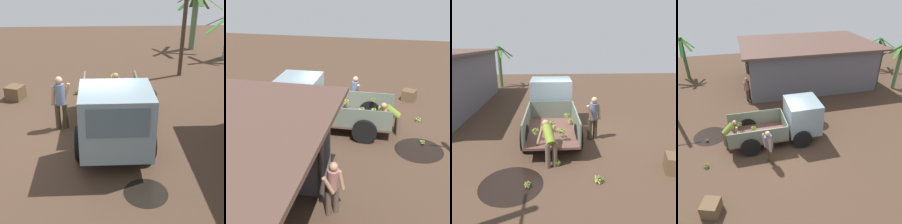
% 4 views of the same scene
% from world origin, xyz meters
% --- Properties ---
extents(ground, '(36.00, 36.00, 0.00)m').
position_xyz_m(ground, '(0.00, 0.00, 0.00)').
color(ground, '#473224').
extents(mud_patch_0, '(1.05, 1.05, 0.01)m').
position_xyz_m(mud_patch_0, '(2.67, 1.40, 0.00)').
color(mud_patch_0, black).
rests_on(mud_patch_0, ground).
extents(mud_patch_1, '(1.74, 1.74, 0.01)m').
position_xyz_m(mud_patch_1, '(-3.41, 1.88, 0.00)').
color(mud_patch_1, black).
rests_on(mud_patch_1, ground).
extents(cargo_truck, '(4.62, 2.13, 2.09)m').
position_xyz_m(cargo_truck, '(0.94, 0.76, 1.11)').
color(cargo_truck, brown).
rests_on(cargo_truck, ground).
extents(banana_palm_4, '(2.86, 2.16, 3.37)m').
position_xyz_m(banana_palm_4, '(10.08, 4.95, 1.86)').
color(banana_palm_4, '#547645').
rests_on(banana_palm_4, ground).
extents(person_foreground_visitor, '(0.50, 0.64, 1.73)m').
position_xyz_m(person_foreground_visitor, '(-0.63, -0.85, 0.96)').
color(person_foreground_visitor, '#3D3522').
rests_on(person_foreground_visitor, ground).
extents(person_worker_loading, '(0.81, 0.69, 1.35)m').
position_xyz_m(person_worker_loading, '(-2.36, 0.85, 0.80)').
color(person_worker_loading, brown).
rests_on(person_worker_loading, ground).
extents(banana_bunch_on_ground_0, '(0.19, 0.19, 0.17)m').
position_xyz_m(banana_bunch_on_ground_0, '(-3.56, 1.42, 0.10)').
color(banana_bunch_on_ground_0, brown).
rests_on(banana_bunch_on_ground_0, ground).
extents(banana_bunch_on_ground_1, '(0.24, 0.25, 0.20)m').
position_xyz_m(banana_bunch_on_ground_1, '(-3.44, -0.51, 0.10)').
color(banana_bunch_on_ground_1, brown).
rests_on(banana_bunch_on_ground_1, ground).
extents(banana_bunch_on_ground_2, '(0.25, 0.24, 0.20)m').
position_xyz_m(banana_bunch_on_ground_2, '(-2.51, 0.62, 0.11)').
color(banana_bunch_on_ground_2, '#4B4330').
rests_on(banana_bunch_on_ground_2, ground).
extents(wooden_crate_0, '(0.77, 0.77, 0.53)m').
position_xyz_m(wooden_crate_0, '(-3.07, -2.89, 0.26)').
color(wooden_crate_0, brown).
rests_on(wooden_crate_0, ground).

